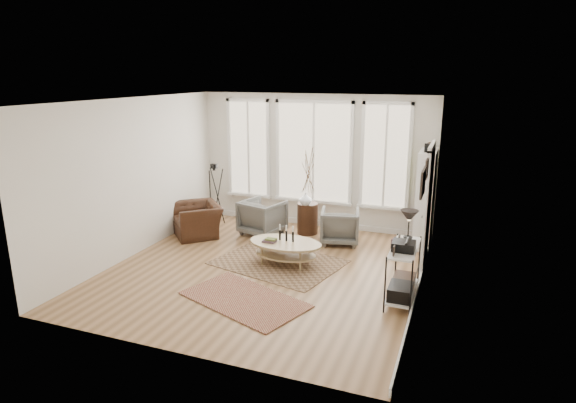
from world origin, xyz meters
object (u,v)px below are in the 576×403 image
at_px(low_shelf, 403,267).
at_px(armchair_left, 262,217).
at_px(side_table, 308,193).
at_px(bookcase, 425,199).
at_px(accent_chair, 197,220).
at_px(coffee_table, 285,247).
at_px(armchair_right, 340,226).

relative_size(low_shelf, armchair_left, 1.60).
bearing_deg(side_table, bookcase, 2.00).
bearing_deg(low_shelf, accent_chair, 161.29).
height_order(side_table, accent_chair, side_table).
relative_size(low_shelf, coffee_table, 0.97).
xyz_separation_m(coffee_table, armchair_left, (-1.04, 1.39, 0.04)).
height_order(coffee_table, side_table, side_table).
relative_size(armchair_left, side_table, 0.44).
relative_size(low_shelf, armchair_right, 1.71).
height_order(bookcase, armchair_left, bookcase).
xyz_separation_m(armchair_left, accent_chair, (-1.26, -0.55, -0.04)).
xyz_separation_m(low_shelf, accent_chair, (-4.45, 1.51, -0.18)).
height_order(armchair_left, accent_chair, armchair_left).
distance_m(armchair_right, accent_chair, 2.99).
distance_m(side_table, accent_chair, 2.39).
bearing_deg(coffee_table, armchair_left, 126.79).
bearing_deg(armchair_right, coffee_table, 53.36).
distance_m(coffee_table, side_table, 1.87).
relative_size(coffee_table, armchair_right, 1.77).
height_order(low_shelf, armchair_right, low_shelf).
bearing_deg(armchair_left, accent_chair, 39.07).
distance_m(low_shelf, armchair_right, 2.59).
bearing_deg(armchair_left, coffee_table, 142.35).
distance_m(bookcase, coffee_table, 2.95).
relative_size(bookcase, low_shelf, 1.58).
distance_m(bookcase, accent_chair, 4.66).
xyz_separation_m(armchair_right, side_table, (-0.80, 0.34, 0.54)).
relative_size(bookcase, armchair_right, 2.70).
distance_m(coffee_table, armchair_right, 1.57).
bearing_deg(low_shelf, coffee_table, 162.93).
relative_size(bookcase, accent_chair, 2.00).
bearing_deg(coffee_table, bookcase, 40.12).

